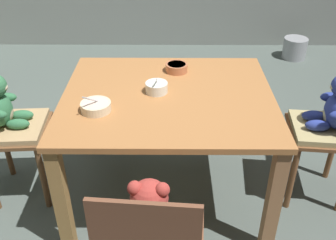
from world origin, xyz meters
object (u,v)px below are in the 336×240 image
Objects in this scene: teddy_chair_near_left at (4,117)px; teddy_chair_near_front at (151,237)px; dining_table at (168,111)px; porridge_bowl_terracotta_far_center at (177,67)px; porridge_bowl_cream_near_left at (96,106)px; metal_pail at (295,48)px; porridge_bowl_white_center at (157,87)px; teddy_chair_near_right at (332,119)px.

teddy_chair_near_front is (0.89, -0.87, 0.00)m from teddy_chair_near_left.
teddy_chair_near_front reaches higher than dining_table.
porridge_bowl_cream_near_left reaches higher than porridge_bowl_terracotta_far_center.
porridge_bowl_cream_near_left is at bearing -21.49° from teddy_chair_near_left.
porridge_bowl_cream_near_left is (0.58, -0.18, 0.18)m from teddy_chair_near_left.
dining_table is at bearing -122.63° from metal_pail.
porridge_bowl_white_center is 2.64m from metal_pail.
porridge_bowl_cream_near_left is (-0.31, 0.69, 0.18)m from teddy_chair_near_front.
teddy_chair_near_right is 6.38× the size of porridge_bowl_terracotta_far_center.
teddy_chair_near_left is at bearing -163.90° from porridge_bowl_terracotta_far_center.
porridge_bowl_cream_near_left reaches higher than dining_table.
teddy_chair_near_left is 1.12× the size of teddy_chair_near_right.
metal_pail is at bearing 38.80° from teddy_chair_near_left.
teddy_chair_near_right is 1.02m from porridge_bowl_white_center.
teddy_chair_near_left is at bearing -178.84° from porridge_bowl_white_center.
teddy_chair_near_right is at bearing -44.42° from teddy_chair_near_front.
porridge_bowl_white_center is (-0.11, -0.27, 0.01)m from porridge_bowl_terracotta_far_center.
porridge_bowl_terracotta_far_center is 0.86× the size of porridge_bowl_cream_near_left.
porridge_bowl_cream_near_left is at bearing 28.80° from teddy_chair_near_front.
teddy_chair_near_right is 3.38× the size of metal_pail.
metal_pail is (1.43, 3.01, -0.45)m from teddy_chair_near_front.
teddy_chair_near_front reaches higher than porridge_bowl_white_center.
porridge_bowl_white_center is (-1.00, 0.02, 0.19)m from teddy_chair_near_right.
dining_table is at bearing -99.65° from porridge_bowl_terracotta_far_center.
teddy_chair_near_right is (1.88, -0.01, -0.00)m from teddy_chair_near_left.
porridge_bowl_terracotta_far_center is (0.99, 0.29, 0.18)m from teddy_chair_near_left.
teddy_chair_near_left reaches higher than porridge_bowl_terracotta_far_center.
porridge_bowl_terracotta_far_center is (0.11, 1.16, 0.18)m from teddy_chair_near_front.
teddy_chair_near_left is 7.11× the size of porridge_bowl_terracotta_far_center.
teddy_chair_near_front is at bearing -93.87° from dining_table.
dining_table is 4.55× the size of metal_pail.
porridge_bowl_white_center is at bearing 4.25° from teddy_chair_near_right.
teddy_chair_near_front reaches higher than metal_pail.
teddy_chair_near_front is at bearing -89.68° from porridge_bowl_white_center.
porridge_bowl_cream_near_left is (-0.42, -0.47, -0.00)m from porridge_bowl_terracotta_far_center.
teddy_chair_near_left is at bearing 50.09° from teddy_chair_near_front.
teddy_chair_near_left is 1.05m from porridge_bowl_terracotta_far_center.
dining_table is 0.87m from teddy_chair_near_front.
porridge_bowl_terracotta_far_center is (-0.89, 0.29, 0.18)m from teddy_chair_near_right.
teddy_chair_near_right is at bearing -4.07° from teddy_chair_near_left.
porridge_bowl_terracotta_far_center is at bearing -0.72° from teddy_chair_near_front.
teddy_chair_near_front is at bearing 46.57° from teddy_chair_near_right.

